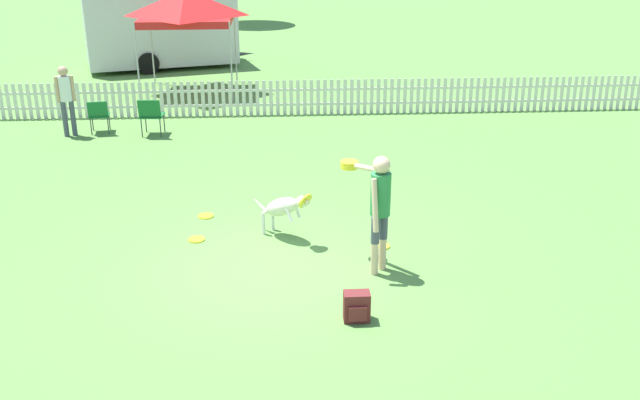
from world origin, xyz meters
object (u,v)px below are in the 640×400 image
(backpack_on_grass, at_px, (357,307))
(spectator_standing, at_px, (66,94))
(frisbee_near_handler, at_px, (197,239))
(equipment_trailer, at_px, (160,28))
(handler_person, at_px, (377,199))
(folding_chair_blue_left, at_px, (99,114))
(frisbee_near_dog, at_px, (206,216))
(canopy_tent_main, at_px, (186,7))
(frisbee_midfield, at_px, (381,246))
(folding_chair_center, at_px, (151,114))
(leaping_dog, at_px, (283,207))

(backpack_on_grass, bearing_deg, spectator_standing, 123.96)
(frisbee_near_handler, height_order, equipment_trailer, equipment_trailer)
(handler_person, distance_m, folding_chair_blue_left, 9.11)
(backpack_on_grass, bearing_deg, equipment_trailer, 105.90)
(frisbee_near_dog, relative_size, canopy_tent_main, 0.09)
(handler_person, relative_size, frisbee_midfield, 6.71)
(handler_person, xyz_separation_m, folding_chair_blue_left, (-5.47, 7.26, -0.63))
(handler_person, height_order, frisbee_near_dog, handler_person)
(folding_chair_blue_left, bearing_deg, frisbee_midfield, 123.15)
(frisbee_near_handler, relative_size, folding_chair_center, 0.29)
(folding_chair_center, relative_size, canopy_tent_main, 0.31)
(equipment_trailer, bearing_deg, frisbee_near_dog, -94.83)
(folding_chair_blue_left, bearing_deg, frisbee_near_handler, 106.92)
(frisbee_near_dog, xyz_separation_m, frisbee_midfield, (2.79, -1.36, 0.00))
(frisbee_midfield, bearing_deg, canopy_tent_main, 110.49)
(folding_chair_blue_left, xyz_separation_m, canopy_tent_main, (1.68, 4.13, 1.92))
(folding_chair_center, height_order, spectator_standing, spectator_standing)
(leaping_dog, distance_m, folding_chair_center, 6.50)
(leaping_dog, xyz_separation_m, frisbee_near_dog, (-1.31, 0.92, -0.51))
(leaping_dog, xyz_separation_m, folding_chair_blue_left, (-4.18, 6.08, -0.05))
(folding_chair_center, height_order, equipment_trailer, equipment_trailer)
(folding_chair_center, bearing_deg, frisbee_near_dog, 111.78)
(leaping_dog, relative_size, folding_chair_blue_left, 1.24)
(frisbee_midfield, distance_m, folding_chair_center, 7.66)
(frisbee_midfield, xyz_separation_m, backpack_on_grass, (-0.62, -2.09, 0.18))
(folding_chair_blue_left, height_order, spectator_standing, spectator_standing)
(folding_chair_blue_left, relative_size, folding_chair_center, 0.89)
(frisbee_near_dog, bearing_deg, canopy_tent_main, 97.29)
(handler_person, distance_m, backpack_on_grass, 1.68)
(handler_person, height_order, canopy_tent_main, canopy_tent_main)
(frisbee_near_handler, bearing_deg, leaping_dog, 0.41)
(frisbee_midfield, xyz_separation_m, folding_chair_center, (-4.42, 6.24, 0.51))
(backpack_on_grass, xyz_separation_m, folding_chair_blue_left, (-5.05, 8.61, 0.28))
(backpack_on_grass, relative_size, canopy_tent_main, 0.14)
(handler_person, distance_m, equipment_trailer, 16.04)
(leaping_dog, xyz_separation_m, canopy_tent_main, (-2.49, 10.21, 1.86))
(frisbee_near_handler, bearing_deg, frisbee_midfield, -8.53)
(leaping_dog, height_order, canopy_tent_main, canopy_tent_main)
(spectator_standing, bearing_deg, folding_chair_center, 158.33)
(frisbee_near_handler, bearing_deg, folding_chair_center, 105.06)
(frisbee_near_dog, height_order, backpack_on_grass, backpack_on_grass)
(handler_person, relative_size, folding_chair_center, 1.97)
(folding_chair_center, bearing_deg, frisbee_near_handler, 108.38)
(frisbee_near_dog, relative_size, frisbee_midfield, 1.00)
(folding_chair_blue_left, bearing_deg, frisbee_near_dog, 111.28)
(equipment_trailer, bearing_deg, canopy_tent_main, -86.27)
(frisbee_near_dog, distance_m, spectator_standing, 6.18)
(handler_person, distance_m, frisbee_near_handler, 3.10)
(frisbee_near_handler, height_order, frisbee_near_dog, same)
(frisbee_near_dog, bearing_deg, leaping_dog, -35.21)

